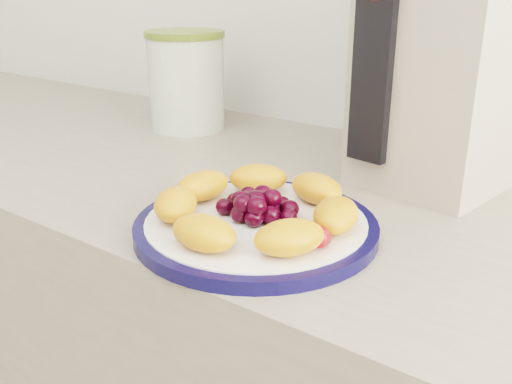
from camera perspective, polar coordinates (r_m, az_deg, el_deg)
The scene contains 7 objects.
plate_rim at distance 0.65m, azimuth -0.00°, elevation -3.52°, with size 0.28×0.28×0.01m, color #0B0D3A.
plate_face at distance 0.65m, azimuth -0.00°, elevation -3.44°, with size 0.25×0.25×0.02m, color white.
canister at distance 1.09m, azimuth -6.95°, elevation 10.68°, with size 0.14×0.14×0.17m, color #3A601B.
canister_lid at distance 1.08m, azimuth -7.17°, elevation 15.40°, with size 0.15×0.15×0.01m, color olive.
appliance_body at distance 0.84m, azimuth 19.34°, elevation 11.61°, with size 0.18×0.25×0.31m, color #ABA091.
appliance_panel at distance 0.75m, azimuth 11.64°, elevation 11.70°, with size 0.05×0.02×0.23m, color black.
fruit_plate at distance 0.64m, azimuth 0.08°, elevation -1.36°, with size 0.24×0.23×0.03m.
Camera 1 is at (0.42, 0.56, 1.18)m, focal length 40.00 mm.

